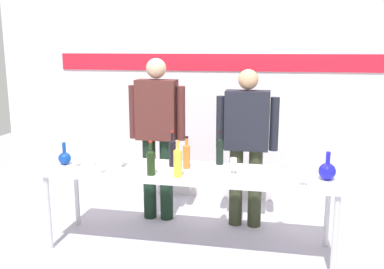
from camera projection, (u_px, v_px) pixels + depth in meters
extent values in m
plane|color=#AFACBB|center=(189.00, 247.00, 4.02)|extent=(10.00, 10.00, 0.00)
cube|color=silver|center=(213.00, 77.00, 5.11)|extent=(5.51, 0.10, 3.00)
cube|color=red|center=(213.00, 62.00, 5.01)|extent=(3.86, 0.01, 0.20)
cube|color=white|center=(189.00, 173.00, 3.87)|extent=(2.66, 0.67, 0.04)
cylinder|color=silver|center=(48.00, 213.00, 3.92)|extent=(0.05, 0.05, 0.71)
cylinder|color=silver|center=(335.00, 236.00, 3.42)|extent=(0.05, 0.05, 0.71)
cylinder|color=silver|center=(77.00, 192.00, 4.47)|extent=(0.05, 0.05, 0.71)
cylinder|color=silver|center=(327.00, 210.00, 3.97)|extent=(0.05, 0.05, 0.71)
sphere|color=#103A96|center=(65.00, 158.00, 4.05)|extent=(0.12, 0.12, 0.12)
cylinder|color=#103A96|center=(64.00, 148.00, 4.03)|extent=(0.03, 0.03, 0.11)
sphere|color=#1A1AC0|center=(327.00, 171.00, 3.58)|extent=(0.15, 0.15, 0.15)
cylinder|color=#1A1AC0|center=(328.00, 158.00, 3.56)|extent=(0.04, 0.04, 0.11)
cylinder|color=black|center=(150.00, 178.00, 4.64)|extent=(0.14, 0.14, 0.90)
cylinder|color=black|center=(166.00, 180.00, 4.60)|extent=(0.14, 0.14, 0.90)
cube|color=#4F2522|center=(157.00, 110.00, 4.46)|extent=(0.42, 0.22, 0.63)
cylinder|color=#4F2522|center=(133.00, 112.00, 4.52)|extent=(0.09, 0.09, 0.57)
cylinder|color=#4F2522|center=(181.00, 113.00, 4.42)|extent=(0.09, 0.09, 0.57)
sphere|color=#D2A887|center=(156.00, 68.00, 4.38)|extent=(0.21, 0.21, 0.21)
cylinder|color=#303520|center=(236.00, 187.00, 4.46)|extent=(0.14, 0.14, 0.83)
cylinder|color=#303520|center=(255.00, 188.00, 4.42)|extent=(0.14, 0.14, 0.83)
cube|color=black|center=(247.00, 120.00, 4.30)|extent=(0.44, 0.22, 0.60)
cylinder|color=black|center=(220.00, 122.00, 4.35)|extent=(0.09, 0.09, 0.54)
cylinder|color=black|center=(274.00, 124.00, 4.25)|extent=(0.09, 0.09, 0.54)
sphere|color=tan|center=(248.00, 79.00, 4.21)|extent=(0.20, 0.20, 0.20)
cylinder|color=gold|center=(178.00, 164.00, 3.65)|extent=(0.08, 0.08, 0.23)
cone|color=gold|center=(178.00, 149.00, 3.63)|extent=(0.08, 0.08, 0.03)
cylinder|color=gold|center=(178.00, 147.00, 3.62)|extent=(0.02, 0.02, 0.07)
cylinder|color=gold|center=(178.00, 142.00, 3.61)|extent=(0.03, 0.03, 0.02)
cylinder|color=black|center=(220.00, 152.00, 4.05)|extent=(0.07, 0.07, 0.23)
cone|color=black|center=(220.00, 139.00, 4.03)|extent=(0.07, 0.07, 0.03)
cylinder|color=black|center=(220.00, 137.00, 4.02)|extent=(0.03, 0.03, 0.08)
cylinder|color=black|center=(220.00, 132.00, 4.01)|extent=(0.03, 0.03, 0.02)
cylinder|color=#CA6A24|center=(187.00, 157.00, 3.92)|extent=(0.06, 0.06, 0.21)
cone|color=#CA6A24|center=(187.00, 145.00, 3.89)|extent=(0.06, 0.06, 0.03)
cylinder|color=#CA6A24|center=(187.00, 142.00, 3.89)|extent=(0.03, 0.03, 0.08)
cylinder|color=black|center=(187.00, 137.00, 3.88)|extent=(0.03, 0.03, 0.02)
cylinder|color=black|center=(172.00, 154.00, 3.98)|extent=(0.07, 0.07, 0.24)
cone|color=black|center=(172.00, 140.00, 3.95)|extent=(0.07, 0.07, 0.03)
cylinder|color=black|center=(172.00, 137.00, 3.95)|extent=(0.02, 0.02, 0.09)
cylinder|color=red|center=(172.00, 132.00, 3.94)|extent=(0.03, 0.03, 0.02)
cylinder|color=black|center=(151.00, 164.00, 3.71)|extent=(0.07, 0.07, 0.20)
cone|color=black|center=(151.00, 151.00, 3.69)|extent=(0.07, 0.07, 0.03)
cylinder|color=black|center=(151.00, 148.00, 3.68)|extent=(0.03, 0.03, 0.09)
cylinder|color=red|center=(150.00, 142.00, 3.67)|extent=(0.03, 0.03, 0.02)
cylinder|color=white|center=(95.00, 160.00, 4.20)|extent=(0.06, 0.06, 0.00)
cylinder|color=white|center=(95.00, 157.00, 4.19)|extent=(0.01, 0.01, 0.06)
cylinder|color=white|center=(94.00, 150.00, 4.18)|extent=(0.06, 0.06, 0.09)
cylinder|color=white|center=(124.00, 165.00, 4.03)|extent=(0.06, 0.06, 0.00)
cylinder|color=white|center=(123.00, 162.00, 4.02)|extent=(0.01, 0.01, 0.06)
cylinder|color=white|center=(123.00, 156.00, 4.01)|extent=(0.06, 0.06, 0.07)
cylinder|color=white|center=(100.00, 174.00, 3.76)|extent=(0.05, 0.05, 0.00)
cylinder|color=white|center=(100.00, 170.00, 3.76)|extent=(0.01, 0.01, 0.07)
cylinder|color=white|center=(100.00, 161.00, 3.74)|extent=(0.06, 0.06, 0.09)
cylinder|color=white|center=(76.00, 167.00, 3.98)|extent=(0.06, 0.06, 0.00)
cylinder|color=white|center=(75.00, 164.00, 3.97)|extent=(0.01, 0.01, 0.06)
cylinder|color=white|center=(75.00, 156.00, 3.96)|extent=(0.06, 0.06, 0.08)
cylinder|color=white|center=(93.00, 165.00, 4.02)|extent=(0.06, 0.06, 0.00)
cylinder|color=white|center=(93.00, 162.00, 4.02)|extent=(0.01, 0.01, 0.07)
cylinder|color=white|center=(92.00, 154.00, 4.00)|extent=(0.06, 0.06, 0.07)
cylinder|color=white|center=(121.00, 168.00, 3.94)|extent=(0.06, 0.06, 0.00)
cylinder|color=white|center=(121.00, 164.00, 3.93)|extent=(0.01, 0.01, 0.07)
cylinder|color=white|center=(120.00, 156.00, 3.92)|extent=(0.06, 0.06, 0.07)
cylinder|color=white|center=(233.00, 174.00, 3.75)|extent=(0.06, 0.06, 0.00)
cylinder|color=white|center=(233.00, 171.00, 3.74)|extent=(0.01, 0.01, 0.06)
cylinder|color=white|center=(233.00, 163.00, 3.73)|extent=(0.06, 0.06, 0.09)
cylinder|color=white|center=(286.00, 168.00, 3.95)|extent=(0.05, 0.05, 0.00)
cylinder|color=white|center=(286.00, 163.00, 3.94)|extent=(0.01, 0.01, 0.08)
cylinder|color=white|center=(286.00, 156.00, 3.93)|extent=(0.07, 0.07, 0.07)
cylinder|color=white|center=(304.00, 186.00, 3.42)|extent=(0.05, 0.05, 0.00)
cylinder|color=white|center=(304.00, 181.00, 3.41)|extent=(0.01, 0.01, 0.08)
cylinder|color=white|center=(305.00, 173.00, 3.40)|extent=(0.07, 0.07, 0.07)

